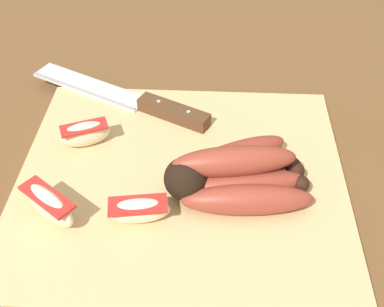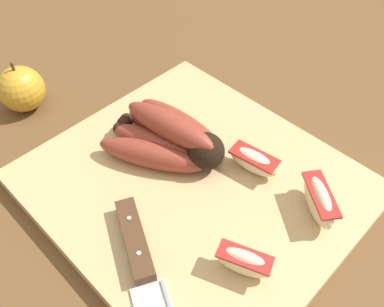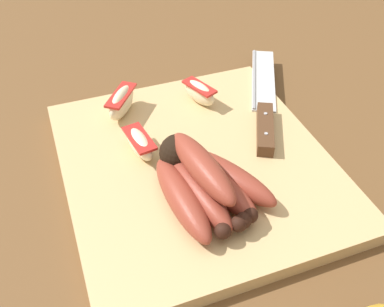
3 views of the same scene
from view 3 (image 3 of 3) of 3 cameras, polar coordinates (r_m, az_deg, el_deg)
The scene contains 7 objects.
ground_plane at distance 0.61m, azimuth 0.14°, elevation -1.45°, with size 6.00×6.00×0.00m, color brown.
cutting_board at distance 0.60m, azimuth 0.72°, elevation -1.43°, with size 0.38×0.34×0.02m, color tan.
banana_bunch at distance 0.53m, azimuth 1.33°, elevation -3.45°, with size 0.16×0.13×0.06m.
chefs_knife at distance 0.67m, azimuth 9.18°, elevation 5.55°, with size 0.26×0.15×0.02m.
apple_wedge_near at distance 0.59m, azimuth -6.67°, elevation 1.32°, with size 0.07×0.03×0.03m.
apple_wedge_middle at distance 0.68m, azimuth 0.94°, elevation 7.80°, with size 0.06×0.04×0.03m.
apple_wedge_far at distance 0.66m, azimuth -8.95°, elevation 6.50°, with size 0.07×0.06×0.04m.
Camera 3 is at (0.42, -0.16, 0.42)m, focal length 41.86 mm.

